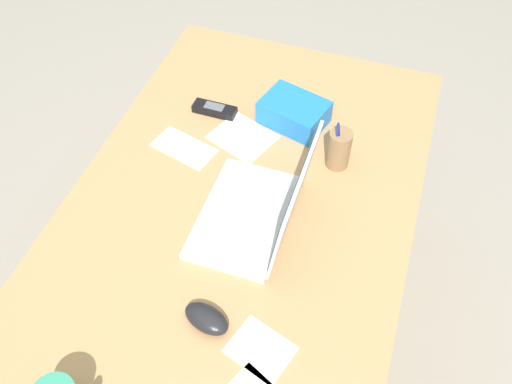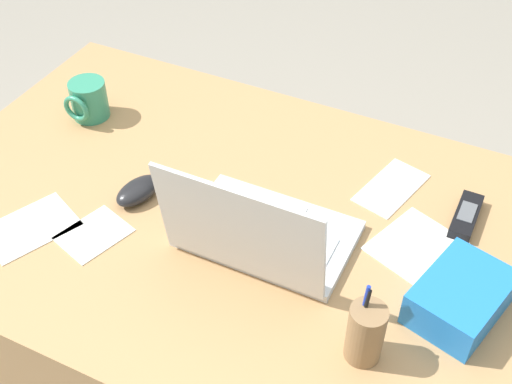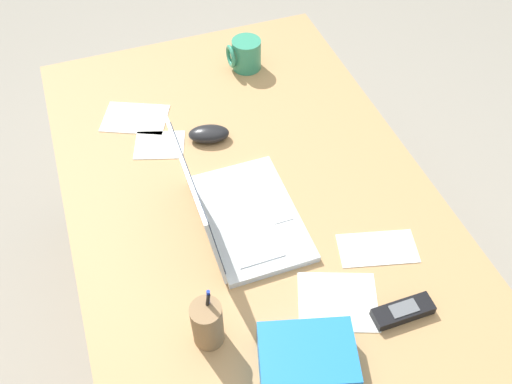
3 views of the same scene
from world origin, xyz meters
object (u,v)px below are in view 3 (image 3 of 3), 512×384
at_px(computer_mouse, 209,134).
at_px(coffee_mug_white, 245,54).
at_px(laptop, 233,211).
at_px(snack_bag, 307,359).
at_px(pen_holder, 207,323).
at_px(cordless_phone, 403,311).

distance_m(computer_mouse, coffee_mug_white, 0.33).
xyz_separation_m(laptop, coffee_mug_white, (0.56, -0.22, -0.00)).
distance_m(coffee_mug_white, snack_bag, 0.97).
height_order(coffee_mug_white, pen_holder, pen_holder).
height_order(cordless_phone, snack_bag, snack_bag).
relative_size(laptop, pen_holder, 2.07).
bearing_deg(cordless_phone, pen_holder, 77.79).
distance_m(computer_mouse, cordless_phone, 0.68).
relative_size(laptop, coffee_mug_white, 3.34).
relative_size(computer_mouse, coffee_mug_white, 1.10).
relative_size(coffee_mug_white, cordless_phone, 0.76).
relative_size(coffee_mug_white, snack_bag, 0.54).
bearing_deg(coffee_mug_white, snack_bag, 168.11).
xyz_separation_m(computer_mouse, snack_bag, (-0.68, 0.00, 0.02)).
height_order(computer_mouse, snack_bag, snack_bag).
height_order(computer_mouse, coffee_mug_white, coffee_mug_white).
xyz_separation_m(pen_holder, snack_bag, (-0.12, -0.16, -0.02)).
bearing_deg(laptop, computer_mouse, -5.27).
height_order(computer_mouse, pen_holder, pen_holder).
bearing_deg(laptop, snack_bag, -176.45).
bearing_deg(coffee_mug_white, laptop, 158.41).
height_order(coffee_mug_white, cordless_phone, coffee_mug_white).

